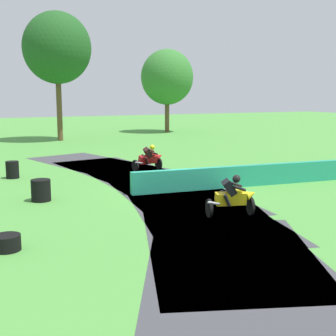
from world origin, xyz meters
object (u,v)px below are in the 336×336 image
tire_stack_mid_a (41,190)px  tire_stack_near (7,243)px  motorcycle_lead_yellow (233,197)px  tire_stack_mid_b (12,170)px

tire_stack_mid_a → tire_stack_near: bearing=-108.2°
motorcycle_lead_yellow → tire_stack_mid_a: (-5.26, 4.77, -0.26)m
motorcycle_lead_yellow → tire_stack_mid_b: (-5.71, 9.96, -0.26)m
motorcycle_lead_yellow → tire_stack_mid_b: size_ratio=2.13×
motorcycle_lead_yellow → tire_stack_mid_a: 7.10m
tire_stack_near → tire_stack_mid_a: size_ratio=0.87×
motorcycle_lead_yellow → tire_stack_near: size_ratio=2.45×
tire_stack_near → tire_stack_mid_b: bearing=83.2°
motorcycle_lead_yellow → tire_stack_mid_b: bearing=119.8°
motorcycle_lead_yellow → tire_stack_mid_a: motorcycle_lead_yellow is taller
tire_stack_mid_a → tire_stack_mid_b: 5.21m
motorcycle_lead_yellow → tire_stack_mid_b: 11.48m
tire_stack_near → tire_stack_mid_b: 10.40m
tire_stack_mid_a → tire_stack_mid_b: same height
tire_stack_mid_a → tire_stack_mid_b: (-0.45, 5.19, 0.00)m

